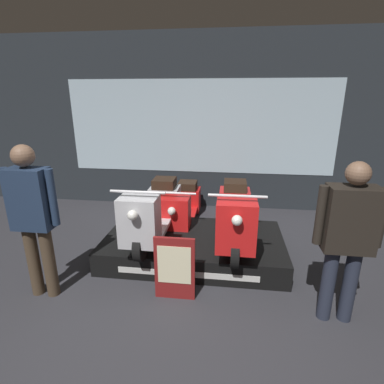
# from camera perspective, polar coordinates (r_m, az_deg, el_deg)

# --- Properties ---
(ground_plane) EXTENTS (30.00, 30.00, 0.00)m
(ground_plane) POSITION_cam_1_polar(r_m,az_deg,el_deg) (3.00, -6.78, -27.01)
(ground_plane) COLOR #2D2D33
(shop_wall_back) EXTENTS (9.02, 0.09, 3.20)m
(shop_wall_back) POSITION_cam_1_polar(r_m,az_deg,el_deg) (5.73, 1.48, 12.76)
(shop_wall_back) COLOR #23282D
(shop_wall_back) RESTS_ON ground_plane
(display_platform) EXTENTS (2.37, 1.32, 0.30)m
(display_platform) POSITION_cam_1_polar(r_m,az_deg,el_deg) (4.15, 0.37, -10.28)
(display_platform) COLOR black
(display_platform) RESTS_ON ground_plane
(scooter_display_left) EXTENTS (0.61, 1.79, 0.83)m
(scooter_display_left) POSITION_cam_1_polar(r_m,az_deg,el_deg) (4.05, -7.14, -3.45)
(scooter_display_left) COLOR black
(scooter_display_left) RESTS_ON display_platform
(scooter_display_right) EXTENTS (0.61, 1.79, 0.83)m
(scooter_display_right) POSITION_cam_1_polar(r_m,az_deg,el_deg) (3.93, 8.18, -4.16)
(scooter_display_right) COLOR black
(scooter_display_right) RESTS_ON display_platform
(scooter_backrow_0) EXTENTS (0.61, 1.79, 0.83)m
(scooter_backrow_0) POSITION_cam_1_polar(r_m,az_deg,el_deg) (4.95, -1.87, -3.00)
(scooter_backrow_0) COLOR black
(scooter_backrow_0) RESTS_ON ground_plane
(scooter_backrow_1) EXTENTS (0.61, 1.79, 0.83)m
(scooter_backrow_1) POSITION_cam_1_polar(r_m,az_deg,el_deg) (4.90, 7.89, -3.41)
(scooter_backrow_1) COLOR black
(scooter_backrow_1) RESTS_ON ground_plane
(person_left_browsing) EXTENTS (0.56, 0.23, 1.67)m
(person_left_browsing) POSITION_cam_1_polar(r_m,az_deg,el_deg) (3.47, -28.07, -3.42)
(person_left_browsing) COLOR #473828
(person_left_browsing) RESTS_ON ground_plane
(person_right_browsing) EXTENTS (0.60, 0.24, 1.59)m
(person_right_browsing) POSITION_cam_1_polar(r_m,az_deg,el_deg) (3.07, 27.55, -6.83)
(person_right_browsing) COLOR #232838
(person_right_browsing) RESTS_ON ground_plane
(price_sign_board) EXTENTS (0.43, 0.04, 0.72)m
(price_sign_board) POSITION_cam_1_polar(r_m,az_deg,el_deg) (3.28, -3.34, -14.32)
(price_sign_board) COLOR maroon
(price_sign_board) RESTS_ON ground_plane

